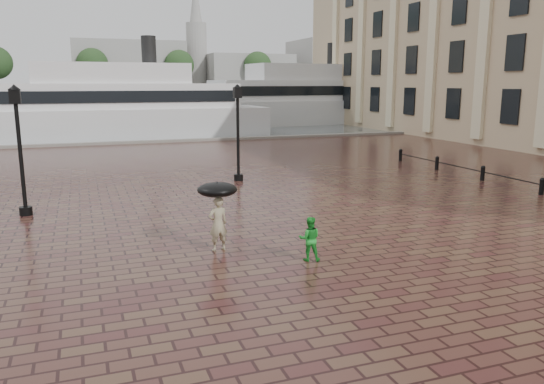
% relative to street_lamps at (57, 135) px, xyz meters
% --- Properties ---
extents(ground, '(300.00, 300.00, 0.00)m').
position_rel_street_lamps_xyz_m(ground, '(5.00, -15.33, -2.33)').
color(ground, '#3C1C1B').
rests_on(ground, ground).
extents(harbour_water, '(240.00, 240.00, 0.00)m').
position_rel_street_lamps_xyz_m(harbour_water, '(5.00, 76.67, -2.33)').
color(harbour_water, '#40494E').
rests_on(harbour_water, ground).
extents(quay_edge, '(80.00, 0.60, 0.30)m').
position_rel_street_lamps_xyz_m(quay_edge, '(5.00, 16.67, -2.33)').
color(quay_edge, slate).
rests_on(quay_edge, ground).
extents(far_shore, '(300.00, 60.00, 2.00)m').
position_rel_street_lamps_xyz_m(far_shore, '(5.00, 144.67, -1.33)').
color(far_shore, '#4C4C47').
rests_on(far_shore, ground).
extents(distant_skyline, '(102.50, 22.00, 33.00)m').
position_rel_street_lamps_xyz_m(distant_skyline, '(53.14, 134.67, 7.13)').
color(distant_skyline, gray).
rests_on(distant_skyline, ground).
extents(far_trees, '(188.00, 8.00, 13.50)m').
position_rel_street_lamps_xyz_m(far_trees, '(5.00, 122.67, 7.09)').
color(far_trees, '#2D2119').
rests_on(far_trees, ground).
extents(bollard_row, '(0.22, 21.22, 0.73)m').
position_rel_street_lamps_xyz_m(bollard_row, '(19.00, -8.83, -1.93)').
color(bollard_row, black).
rests_on(bollard_row, ground).
extents(street_lamps, '(15.44, 12.44, 4.40)m').
position_rel_street_lamps_xyz_m(street_lamps, '(0.00, 0.00, 0.00)').
color(street_lamps, black).
rests_on(street_lamps, ground).
extents(adult_pedestrian, '(0.61, 0.45, 1.53)m').
position_rel_street_lamps_xyz_m(adult_pedestrian, '(4.42, -11.59, -1.56)').
color(adult_pedestrian, tan).
rests_on(adult_pedestrian, ground).
extents(child_pedestrian, '(0.69, 0.62, 1.18)m').
position_rel_street_lamps_xyz_m(child_pedestrian, '(6.47, -13.23, -1.74)').
color(child_pedestrian, '#1B962A').
rests_on(child_pedestrian, ground).
extents(ferry_near, '(26.03, 6.78, 8.50)m').
position_rel_street_lamps_xyz_m(ferry_near, '(3.83, 21.67, 0.23)').
color(ferry_near, silver).
rests_on(ferry_near, ground).
extents(ferry_far, '(28.36, 9.69, 9.12)m').
position_rel_street_lamps_xyz_m(ferry_far, '(25.78, 31.21, 0.41)').
color(ferry_far, silver).
rests_on(ferry_far, ground).
extents(umbrella, '(1.10, 1.10, 1.10)m').
position_rel_street_lamps_xyz_m(umbrella, '(4.42, -11.59, -0.59)').
color(umbrella, black).
rests_on(umbrella, ground).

